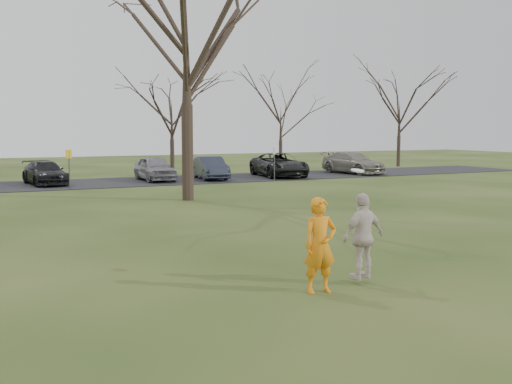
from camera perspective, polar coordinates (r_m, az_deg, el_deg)
ground at (r=12.46m, az=8.17°, el=-8.63°), size 120.00×120.00×0.00m
parking_strip at (r=35.75m, az=-14.90°, el=0.83°), size 62.00×6.50×0.04m
player_defender at (r=11.55m, az=6.13°, el=-5.08°), size 0.71×0.51×1.85m
car_3 at (r=35.53m, az=-19.49°, el=1.74°), size 2.35×4.67×1.30m
car_4 at (r=36.53m, az=-9.64°, el=2.25°), size 1.75×4.35×1.48m
car_5 at (r=37.14m, az=-4.38°, el=2.31°), size 2.01×4.40×1.40m
car_6 at (r=39.10m, az=2.21°, el=2.61°), size 3.22×5.79×1.53m
car_7 at (r=42.35m, az=9.26°, el=2.77°), size 2.79×5.38×1.49m
catching_play at (r=12.29m, az=10.19°, el=-4.16°), size 1.08×0.64×2.23m
sign_yellow at (r=32.37m, az=-17.42°, el=2.77°), size 0.35×0.35×2.08m
sign_white at (r=36.15m, az=1.77°, el=3.35°), size 0.35×0.35×2.08m
big_tree at (r=26.75m, az=-6.68°, el=14.29°), size 9.00×9.00×14.00m
small_tree_row at (r=41.56m, az=-10.42°, el=6.98°), size 55.00×5.90×8.50m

